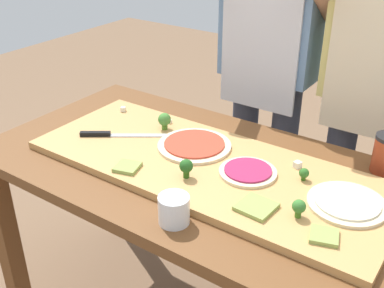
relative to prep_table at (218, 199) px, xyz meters
The scene contains 19 objects.
prep_table is the anchor object (origin of this frame).
cutting_board 0.13m from the prep_table, 163.13° to the right, with size 1.20×0.47×0.03m, color tan.
chefs_knife 0.45m from the prep_table, behind, with size 0.27×0.20×0.02m.
pizza_whole_cheese_artichoke 0.44m from the prep_table, ahead, with size 0.22×0.22×0.02m.
pizza_whole_beet_magenta 0.17m from the prep_table, ahead, with size 0.18×0.18×0.02m.
pizza_whole_tomato_red 0.20m from the prep_table, 157.22° to the left, with size 0.26×0.26×0.02m.
pizza_slice_far_left 0.33m from the prep_table, 141.04° to the right, with size 0.07×0.07×0.01m, color #899E4C.
pizza_slice_near_right 0.29m from the prep_table, 34.04° to the right, with size 0.10×0.10×0.01m, color #899E4C.
pizza_slice_near_left 0.46m from the prep_table, 20.71° to the right, with size 0.07×0.07×0.01m, color #899E4C.
broccoli_floret_center_left 0.21m from the prep_table, 110.28° to the right, with size 0.04×0.04×0.06m.
broccoli_floret_front_left 0.31m from the prep_table, 15.67° to the left, with size 0.03×0.03×0.04m.
broccoli_floret_front_right 0.38m from the prep_table, 19.16° to the right, with size 0.04×0.04×0.05m.
broccoli_floret_back_left 0.37m from the prep_table, 160.39° to the left, with size 0.05×0.05×0.06m.
cheese_crumble_a 0.39m from the prep_table, 153.40° to the left, with size 0.01×0.01×0.01m, color silver.
cheese_crumble_c 0.29m from the prep_table, 31.51° to the left, with size 0.02×0.02×0.02m, color white.
cheese_crumble_d 0.58m from the prep_table, 165.30° to the left, with size 0.02×0.02×0.02m, color silver.
flour_cup 0.33m from the prep_table, 82.53° to the right, with size 0.09×0.09×0.08m.
cook_left 0.73m from the prep_table, 103.69° to the left, with size 0.54×0.39×1.67m.
cook_right 0.77m from the prep_table, 65.10° to the left, with size 0.54×0.39×1.67m.
Camera 1 is at (0.68, -1.14, 1.60)m, focal length 44.38 mm.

